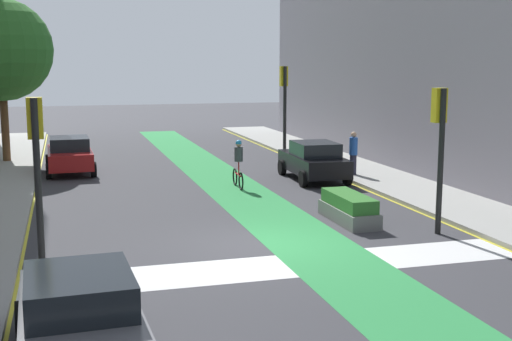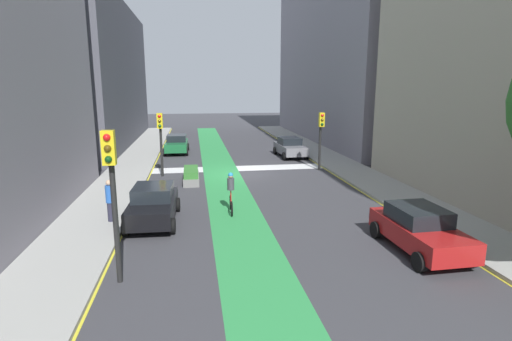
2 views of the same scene
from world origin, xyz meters
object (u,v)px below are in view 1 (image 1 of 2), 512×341
traffic_signal_near_left (36,149)px  car_red_left_far (70,154)px  traffic_signal_far_right (284,95)px  cyclist_in_lane (238,163)px  street_tree_near (0,50)px  pedestrian_sidewalk_right_a (353,153)px  median_planter (349,209)px  traffic_signal_near_right (440,132)px  car_grey_left_near (80,318)px  car_black_right_far (314,160)px

traffic_signal_near_left → car_red_left_far: bearing=86.7°
traffic_signal_far_right → cyclist_in_lane: 7.83m
street_tree_near → traffic_signal_far_right: bearing=-11.5°
car_red_left_far → pedestrian_sidewalk_right_a: 12.16m
pedestrian_sidewalk_right_a → median_planter: pedestrian_sidewalk_right_a is taller
traffic_signal_far_right → car_red_left_far: size_ratio=1.07×
traffic_signal_near_left → cyclist_in_lane: 11.04m
traffic_signal_far_right → car_red_left_far: (-10.06, -0.91, -2.38)m
pedestrian_sidewalk_right_a → street_tree_near: size_ratio=0.24×
traffic_signal_near_right → car_red_left_far: (-9.79, 13.59, -2.05)m
traffic_signal_near_right → street_tree_near: 21.43m
car_red_left_far → median_planter: bearing=-55.8°
car_red_left_far → car_grey_left_near: (-0.06, -19.57, 0.00)m
traffic_signal_near_left → cyclist_in_lane: bearing=50.5°
traffic_signal_near_right → traffic_signal_far_right: (0.26, 14.50, 0.33)m
pedestrian_sidewalk_right_a → median_planter: (-3.31, -7.15, -0.66)m
traffic_signal_near_left → car_grey_left_near: (0.74, -5.67, -1.99)m
car_red_left_far → car_black_right_far: (9.53, -4.58, 0.00)m
car_red_left_far → street_tree_near: 6.39m
traffic_signal_near_right → pedestrian_sidewalk_right_a: size_ratio=2.29×
traffic_signal_near_right → pedestrian_sidewalk_right_a: bearing=80.7°
traffic_signal_near_left → car_grey_left_near: bearing=-82.5°
traffic_signal_near_right → traffic_signal_far_right: bearing=89.0°
traffic_signal_near_right → traffic_signal_near_left: (-10.59, -0.31, -0.06)m
traffic_signal_near_right → cyclist_in_lane: bearing=114.4°
median_planter → car_black_right_far: bearing=77.6°
car_red_left_far → car_black_right_far: bearing=-25.7°
traffic_signal_far_right → median_planter: size_ratio=1.68×
traffic_signal_far_right → pedestrian_sidewalk_right_a: 6.00m
traffic_signal_far_right → median_planter: 13.09m
traffic_signal_near_right → car_red_left_far: traffic_signal_near_right is taller
car_red_left_far → median_planter: size_ratio=1.57×
cyclist_in_lane → street_tree_near: street_tree_near is taller
car_black_right_far → pedestrian_sidewalk_right_a: size_ratio=2.40×
traffic_signal_near_right → car_red_left_far: size_ratio=0.96×
traffic_signal_near_left → median_planter: (8.76, 2.19, -2.39)m
traffic_signal_near_right → traffic_signal_far_right: size_ratio=0.89×
traffic_signal_near_left → median_planter: size_ratio=1.47×
car_black_right_far → median_planter: (-1.57, -7.13, -0.40)m
median_planter → traffic_signal_near_left: bearing=-165.9°
car_grey_left_near → pedestrian_sidewalk_right_a: size_ratio=2.41×
car_black_right_far → street_tree_near: 15.47m
traffic_signal_near_right → pedestrian_sidewalk_right_a: (1.48, 9.03, -1.79)m
traffic_signal_far_right → car_red_left_far: 10.37m
car_black_right_far → traffic_signal_near_left: bearing=-137.9°
car_red_left_far → car_grey_left_near: same height
median_planter → pedestrian_sidewalk_right_a: bearing=65.1°
car_red_left_far → median_planter: (7.96, -11.71, -0.40)m
traffic_signal_near_left → car_black_right_far: size_ratio=0.93×
traffic_signal_near_right → traffic_signal_near_left: bearing=-178.3°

